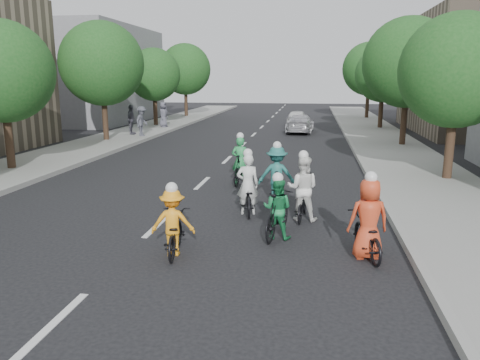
% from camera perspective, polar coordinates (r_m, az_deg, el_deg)
% --- Properties ---
extents(ground, '(120.00, 120.00, 0.00)m').
position_cam_1_polar(ground, '(12.33, -10.00, -5.45)').
color(ground, black).
rests_on(ground, ground).
extents(sidewalk_left, '(4.00, 80.00, 0.15)m').
position_cam_1_polar(sidewalk_left, '(24.48, -20.37, 2.99)').
color(sidewalk_left, gray).
rests_on(sidewalk_left, ground).
extents(curb_left, '(0.18, 80.00, 0.18)m').
position_cam_1_polar(curb_left, '(23.59, -16.22, 2.98)').
color(curb_left, '#999993').
rests_on(curb_left, ground).
extents(sidewalk_right, '(4.00, 80.00, 0.15)m').
position_cam_1_polar(sidewalk_right, '(21.80, 19.59, 1.98)').
color(sidewalk_right, gray).
rests_on(sidewalk_right, ground).
extents(curb_right, '(0.18, 80.00, 0.18)m').
position_cam_1_polar(curb_right, '(21.51, 14.48, 2.22)').
color(curb_right, '#999993').
rests_on(curb_right, ground).
extents(bldg_sw, '(10.00, 14.00, 8.00)m').
position_cam_1_polar(bldg_sw, '(43.85, -18.58, 12.08)').
color(bldg_sw, slate).
rests_on(bldg_sw, ground).
extents(tree_l_2, '(4.00, 4.00, 5.97)m').
position_cam_1_polar(tree_l_2, '(20.93, -27.04, 11.68)').
color(tree_l_2, black).
rests_on(tree_l_2, ground).
extents(tree_l_3, '(4.80, 4.80, 6.93)m').
position_cam_1_polar(tree_l_3, '(28.76, -16.49, 13.43)').
color(tree_l_3, black).
rests_on(tree_l_3, ground).
extents(tree_l_4, '(4.00, 4.00, 5.97)m').
position_cam_1_polar(tree_l_4, '(37.11, -10.44, 12.52)').
color(tree_l_4, black).
rests_on(tree_l_4, ground).
extents(tree_l_5, '(4.80, 4.80, 6.93)m').
position_cam_1_polar(tree_l_5, '(45.72, -6.70, 13.26)').
color(tree_l_5, black).
rests_on(tree_l_5, ground).
extents(tree_r_0, '(4.00, 4.00, 5.97)m').
position_cam_1_polar(tree_r_0, '(18.37, 24.94, 11.97)').
color(tree_r_0, black).
rests_on(tree_r_0, ground).
extents(tree_r_1, '(4.80, 4.80, 6.93)m').
position_cam_1_polar(tree_r_1, '(27.15, 19.80, 13.31)').
color(tree_r_1, black).
rests_on(tree_r_1, ground).
extents(tree_r_2, '(4.00, 4.00, 5.97)m').
position_cam_1_polar(tree_r_2, '(36.03, 17.05, 12.20)').
color(tree_r_2, black).
rests_on(tree_r_2, ground).
extents(tree_r_3, '(4.80, 4.80, 6.93)m').
position_cam_1_polar(tree_r_3, '(44.97, 15.48, 12.92)').
color(tree_r_3, black).
rests_on(tree_r_3, ground).
extents(cyclist_0, '(0.89, 1.93, 1.59)m').
position_cam_1_polar(cyclist_0, '(11.15, 4.58, -3.88)').
color(cyclist_0, black).
rests_on(cyclist_0, ground).
extents(cyclist_1, '(1.15, 1.71, 1.88)m').
position_cam_1_polar(cyclist_1, '(14.23, 4.50, 0.15)').
color(cyclist_1, black).
rests_on(cyclist_1, ground).
extents(cyclist_2, '(1.01, 1.77, 1.60)m').
position_cam_1_polar(cyclist_2, '(10.17, -8.09, -5.81)').
color(cyclist_2, black).
rests_on(cyclist_2, ground).
extents(cyclist_3, '(0.87, 1.81, 1.85)m').
position_cam_1_polar(cyclist_3, '(13.05, 0.98, -1.57)').
color(cyclist_3, black).
rests_on(cyclist_3, ground).
extents(cyclist_4, '(0.91, 1.62, 1.88)m').
position_cam_1_polar(cyclist_4, '(12.58, 7.62, -1.77)').
color(cyclist_4, black).
rests_on(cyclist_4, ground).
extents(cyclist_5, '(0.70, 1.84, 1.86)m').
position_cam_1_polar(cyclist_5, '(16.69, 0.06, 1.72)').
color(cyclist_5, black).
rests_on(cyclist_5, ground).
extents(cyclist_6, '(0.94, 1.83, 1.87)m').
position_cam_1_polar(cyclist_6, '(10.23, 15.30, -5.62)').
color(cyclist_6, black).
rests_on(cyclist_6, ground).
extents(follow_car_lead, '(1.98, 4.42, 1.26)m').
position_cam_1_polar(follow_car_lead, '(32.91, 7.34, 6.84)').
color(follow_car_lead, silver).
rests_on(follow_car_lead, ground).
extents(follow_car_trail, '(1.62, 3.71, 1.24)m').
position_cam_1_polar(follow_car_trail, '(37.76, 6.99, 7.54)').
color(follow_car_trail, silver).
rests_on(follow_car_trail, ground).
extents(spectator_0, '(0.84, 1.28, 1.85)m').
position_cam_1_polar(spectator_0, '(30.13, -11.88, 7.04)').
color(spectator_0, '#4F515C').
rests_on(spectator_0, sidewalk_left).
extents(spectator_1, '(0.53, 1.14, 1.90)m').
position_cam_1_polar(spectator_1, '(31.08, -13.13, 7.18)').
color(spectator_1, '#504F5C').
rests_on(spectator_1, sidewalk_left).
extents(spectator_2, '(0.72, 0.98, 1.85)m').
position_cam_1_polar(spectator_2, '(35.41, -9.33, 7.89)').
color(spectator_2, '#545361').
rests_on(spectator_2, sidewalk_left).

